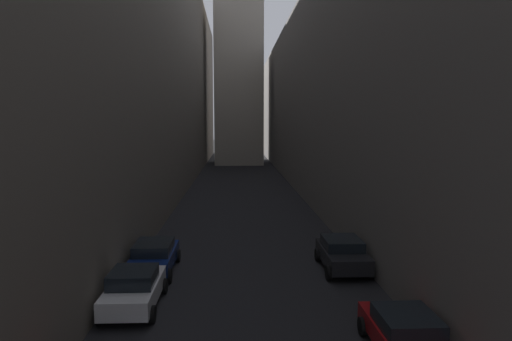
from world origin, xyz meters
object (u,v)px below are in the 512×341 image
parked_car_right_third (406,334)px  parked_car_left_far (154,256)px  parked_car_left_third (134,288)px  parked_car_right_far (342,253)px

parked_car_right_third → parked_car_left_far: bearing=48.0°
parked_car_left_third → parked_car_right_third: size_ratio=0.97×
parked_car_left_far → parked_car_right_third: parked_car_left_far is taller
parked_car_right_third → parked_car_right_far: (0.00, 7.89, 0.08)m
parked_car_left_far → parked_car_right_far: 8.80m
parked_car_left_third → parked_car_right_far: 9.67m
parked_car_left_third → parked_car_right_far: parked_car_left_third is taller
parked_car_left_third → parked_car_right_third: bearing=-113.8°
parked_car_left_third → parked_car_left_far: parked_car_left_third is taller
parked_car_left_third → parked_car_right_third: (8.80, -3.89, -0.06)m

